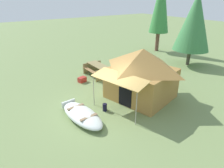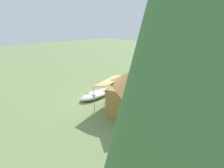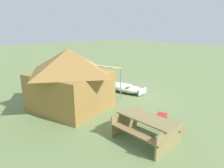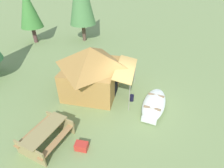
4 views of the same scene
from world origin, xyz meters
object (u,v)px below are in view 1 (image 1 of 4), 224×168
(picnic_table, at_px, (98,69))
(canvas_cabin_tent, at_px, (142,73))
(fuel_can, at_px, (105,107))
(cooler_box, at_px, (82,80))
(beached_rowboat, at_px, (82,115))
(pine_tree_back_right, at_px, (194,22))
(pine_tree_side, at_px, (161,2))

(picnic_table, bearing_deg, canvas_cabin_tent, 3.32)
(fuel_can, bearing_deg, picnic_table, 152.44)
(picnic_table, distance_m, cooler_box, 1.51)
(beached_rowboat, distance_m, pine_tree_back_right, 11.01)
(canvas_cabin_tent, bearing_deg, picnic_table, -176.68)
(canvas_cabin_tent, distance_m, pine_tree_back_right, 7.33)
(canvas_cabin_tent, height_order, cooler_box, canvas_cabin_tent)
(pine_tree_side, bearing_deg, fuel_can, -58.05)
(pine_tree_side, bearing_deg, picnic_table, -73.78)
(canvas_cabin_tent, xyz_separation_m, pine_tree_side, (-6.40, 8.04, 3.09))
(picnic_table, distance_m, pine_tree_back_right, 7.87)
(beached_rowboat, height_order, pine_tree_back_right, pine_tree_back_right)
(pine_tree_back_right, distance_m, pine_tree_side, 4.80)
(cooler_box, relative_size, pine_tree_side, 0.07)
(canvas_cabin_tent, height_order, pine_tree_side, pine_tree_side)
(beached_rowboat, bearing_deg, fuel_can, 89.28)
(picnic_table, xyz_separation_m, pine_tree_back_right, (2.09, 7.05, 2.82))
(picnic_table, distance_m, fuel_can, 4.61)
(beached_rowboat, relative_size, fuel_can, 7.62)
(beached_rowboat, relative_size, pine_tree_back_right, 0.52)
(pine_tree_side, bearing_deg, canvas_cabin_tent, -51.48)
(beached_rowboat, height_order, canvas_cabin_tent, canvas_cabin_tent)
(canvas_cabin_tent, bearing_deg, fuel_can, -87.89)
(pine_tree_back_right, relative_size, pine_tree_side, 0.75)
(cooler_box, height_order, pine_tree_side, pine_tree_side)
(cooler_box, height_order, pine_tree_back_right, pine_tree_back_right)
(canvas_cabin_tent, relative_size, cooler_box, 8.72)
(picnic_table, height_order, fuel_can, picnic_table)
(fuel_can, xyz_separation_m, pine_tree_side, (-6.48, 10.40, 4.29))
(picnic_table, bearing_deg, beached_rowboat, -39.37)
(canvas_cabin_tent, relative_size, pine_tree_side, 0.61)
(picnic_table, relative_size, pine_tree_side, 0.27)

